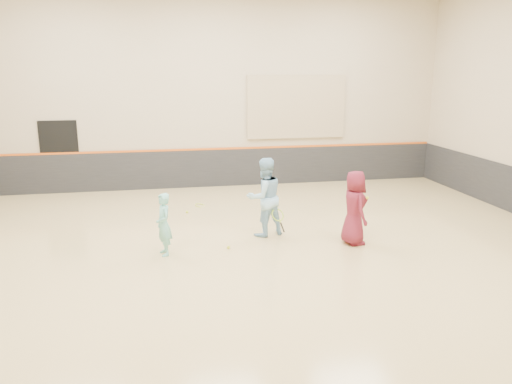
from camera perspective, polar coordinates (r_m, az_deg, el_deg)
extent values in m
cube|color=tan|center=(10.45, -1.84, -7.29)|extent=(15.00, 12.00, 0.20)
cube|color=#C2AE8E|center=(15.72, -5.46, 11.37)|extent=(15.00, 0.02, 6.00)
cube|color=#C2AE8E|center=(3.98, 11.67, 3.84)|extent=(15.00, 0.02, 6.00)
cube|color=#232326|center=(15.97, -5.25, 2.73)|extent=(14.90, 0.04, 1.20)
cube|color=#D85914|center=(15.85, -5.30, 4.92)|extent=(14.90, 0.03, 0.06)
cube|color=tan|center=(16.21, 4.64, 9.69)|extent=(3.20, 0.08, 2.00)
cube|color=black|center=(16.10, -21.48, 3.72)|extent=(1.10, 0.05, 2.20)
imported|color=#76CEC4|center=(10.20, -10.50, -3.66)|extent=(0.42, 0.53, 1.28)
imported|color=#97CAE9|center=(11.15, 0.98, -0.58)|extent=(1.03, 0.91, 1.78)
imported|color=maroon|center=(10.83, 11.17, -1.77)|extent=(0.55, 0.81, 1.60)
sphere|color=#D1DA32|center=(10.54, -3.17, -6.33)|extent=(0.07, 0.07, 0.07)
sphere|color=yellow|center=(10.64, 12.61, -0.64)|extent=(0.07, 0.07, 0.07)
sphere|color=#CEE435|center=(13.20, -7.88, -2.26)|extent=(0.07, 0.07, 0.07)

